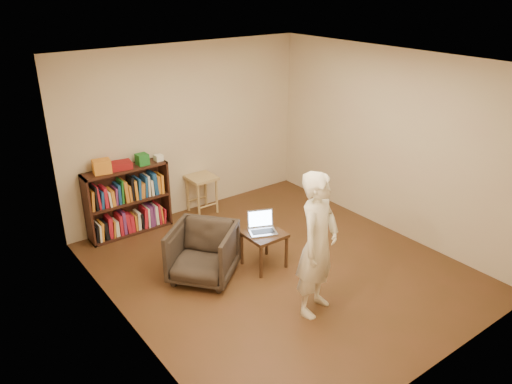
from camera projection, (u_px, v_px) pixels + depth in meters
floor at (279, 268)px, 6.42m from camera, size 4.50×4.50×0.00m
ceiling at (284, 62)px, 5.38m from camera, size 4.50×4.50×0.00m
wall_back at (187, 131)px, 7.55m from camera, size 4.00×0.00×4.00m
wall_left at (121, 220)px, 4.80m from camera, size 0.00×4.50×4.50m
wall_right at (391, 143)px, 7.00m from camera, size 0.00×4.50×4.50m
bookshelf at (128, 204)px, 7.17m from camera, size 1.20×0.30×1.00m
box_yellow at (102, 166)px, 6.72m from camera, size 0.26×0.20×0.19m
red_cloth at (121, 165)px, 6.90m from camera, size 0.32×0.26×0.10m
box_green at (142, 159)px, 7.03m from camera, size 0.16×0.16×0.16m
box_white at (159, 158)px, 7.19m from camera, size 0.11×0.11×0.09m
stool at (202, 183)px, 7.76m from camera, size 0.42×0.42×0.60m
armchair at (203, 253)px, 6.10m from camera, size 1.06×1.06×0.69m
side_table at (264, 238)px, 6.32m from camera, size 0.47×0.47×0.48m
laptop at (262, 227)px, 6.31m from camera, size 0.42×0.39×0.25m
person at (318, 245)px, 5.31m from camera, size 0.71×0.59×1.66m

